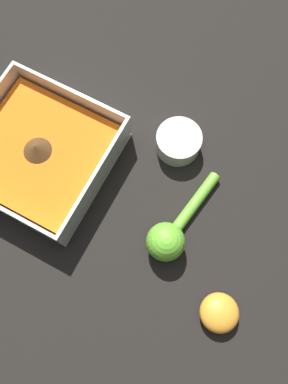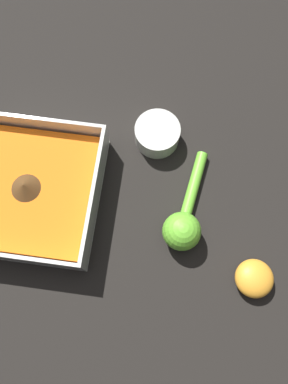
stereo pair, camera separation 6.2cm
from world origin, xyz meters
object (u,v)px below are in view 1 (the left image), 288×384
Objects in this scene: spice_bowl at (178,142)px; lemon_half at (219,313)px; lemon_squeezer at (170,235)px; square_dish at (40,155)px.

spice_bowl is 1.30× the size of lemon_half.
spice_bowl is at bearing 38.90° from lemon_half.
spice_bowl is 0.17m from lemon_squeezer.
spice_bowl is at bearing -149.10° from lemon_squeezer.
lemon_squeezer is 0.14m from lemon_half.
lemon_half is (-0.09, -0.38, -0.01)m from square_dish.
spice_bowl reaches higher than lemon_half.
square_dish reaches higher than lemon_half.
square_dish is 0.26m from lemon_squeezer.
lemon_half is at bearing -141.10° from spice_bowl.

